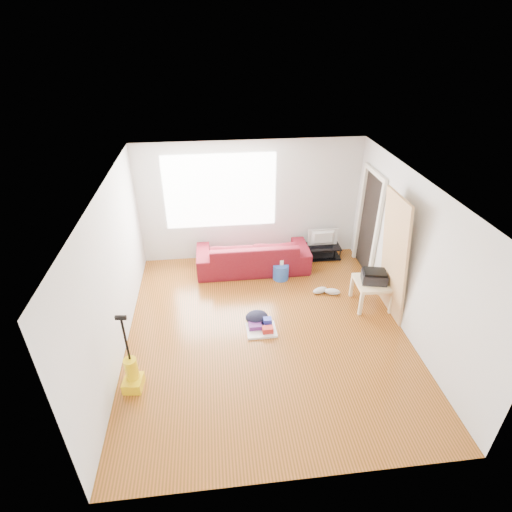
{
  "coord_description": "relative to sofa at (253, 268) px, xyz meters",
  "views": [
    {
      "loc": [
        -0.75,
        -4.99,
        4.43
      ],
      "look_at": [
        -0.11,
        0.6,
        1.09
      ],
      "focal_mm": 28.0,
      "sensor_mm": 36.0,
      "label": 1
    }
  ],
  "objects": [
    {
      "name": "door_panel",
      "position": [
        2.14,
        -1.66,
        0.0
      ],
      "size": [
        0.27,
        0.88,
        2.18
      ],
      "primitive_type": "cube",
      "rotation": [
        0.0,
        -0.1,
        0.0
      ],
      "color": "tan",
      "rests_on": "ground"
    },
    {
      "name": "vacuum",
      "position": [
        -1.99,
        -2.88,
        0.22
      ],
      "size": [
        0.28,
        0.32,
        1.21
      ],
      "rotation": [
        0.0,
        0.0,
        -0.11
      ],
      "color": "#E5BA09",
      "rests_on": "ground"
    },
    {
      "name": "toilet_paper",
      "position": [
        0.52,
        -0.4,
        0.21
      ],
      "size": [
        0.11,
        0.11,
        0.1
      ],
      "primitive_type": "cylinder",
      "color": "white",
      "rests_on": "bucket"
    },
    {
      "name": "room",
      "position": [
        0.08,
        -1.8,
        1.25
      ],
      "size": [
        4.51,
        5.01,
        2.51
      ],
      "color": "#58380E",
      "rests_on": "ground"
    },
    {
      "name": "tv_stand",
      "position": [
        1.53,
        0.27,
        0.15
      ],
      "size": [
        0.74,
        0.43,
        0.28
      ],
      "rotation": [
        0.0,
        0.0,
        -0.01
      ],
      "color": "black",
      "rests_on": "ground"
    },
    {
      "name": "tv",
      "position": [
        1.53,
        0.27,
        0.46
      ],
      "size": [
        0.64,
        0.08,
        0.37
      ],
      "primitive_type": "imported",
      "rotation": [
        0.0,
        0.0,
        3.14
      ],
      "color": "black",
      "rests_on": "tv_stand"
    },
    {
      "name": "backpack",
      "position": [
        -0.12,
        -1.71,
        0.0
      ],
      "size": [
        0.41,
        0.34,
        0.21
      ],
      "primitive_type": "ellipsoid",
      "rotation": [
        0.0,
        0.0,
        0.08
      ],
      "color": "black",
      "rests_on": "ground"
    },
    {
      "name": "cleaning_tray",
      "position": [
        -0.06,
        -1.94,
        0.05
      ],
      "size": [
        0.49,
        0.39,
        0.17
      ],
      "rotation": [
        0.0,
        0.0,
        0.01
      ],
      "color": "white",
      "rests_on": "ground"
    },
    {
      "name": "sofa",
      "position": [
        0.0,
        0.0,
        0.0
      ],
      "size": [
        2.26,
        0.89,
        0.66
      ],
      "primitive_type": "imported",
      "rotation": [
        0.0,
        0.0,
        3.14
      ],
      "color": "#5C0815",
      "rests_on": "ground"
    },
    {
      "name": "bucket",
      "position": [
        0.51,
        -0.44,
        0.0
      ],
      "size": [
        0.4,
        0.4,
        0.31
      ],
      "primitive_type": "cylinder",
      "rotation": [
        0.0,
        0.0,
        0.37
      ],
      "color": "blue",
      "rests_on": "ground"
    },
    {
      "name": "printer",
      "position": [
        1.96,
        -1.45,
        0.6
      ],
      "size": [
        0.48,
        0.41,
        0.22
      ],
      "rotation": [
        0.0,
        0.0,
        -0.23
      ],
      "color": "black",
      "rests_on": "side_table"
    },
    {
      "name": "side_table",
      "position": [
        1.96,
        -1.45,
        0.41
      ],
      "size": [
        0.62,
        0.62,
        0.49
      ],
      "rotation": [
        0.0,
        0.0,
        -0.03
      ],
      "color": "#E0BC84",
      "rests_on": "ground"
    },
    {
      "name": "sneakers",
      "position": [
        1.27,
        -1.05,
        0.06
      ],
      "size": [
        0.54,
        0.27,
        0.12
      ],
      "rotation": [
        0.0,
        0.0,
        -0.13
      ],
      "color": "silver",
      "rests_on": "ground"
    }
  ]
}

